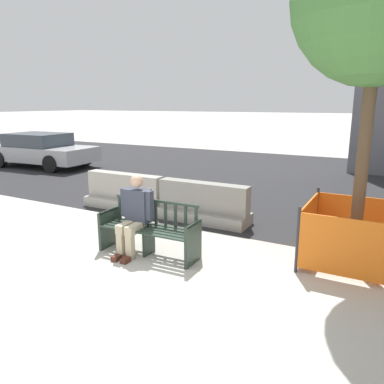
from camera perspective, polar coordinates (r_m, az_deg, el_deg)
The scene contains 8 objects.
ground_plane at distance 5.15m, azimuth -9.05°, elevation -15.16°, with size 200.00×200.00×0.00m, color #B7B2A8.
street_asphalt at distance 12.81m, azimuth 15.23°, elevation 1.90°, with size 120.00×12.00×0.01m, color #28282B.
street_bench at distance 6.23m, azimuth -6.51°, elevation -5.93°, with size 1.71×0.58×0.88m.
seated_person at distance 6.22m, azimuth -8.69°, elevation -3.18°, with size 0.58×0.73×1.31m.
jersey_barrier_centre at distance 7.90m, azimuth 1.72°, elevation -2.10°, with size 2.00×0.69×0.84m.
jersey_barrier_left at distance 9.04m, azimuth -10.19°, elevation -0.32°, with size 2.00×0.68×0.84m.
construction_fence at distance 6.28m, azimuth 23.58°, elevation -5.80°, with size 1.46×1.46×1.01m.
car_sedan_mid at distance 15.94m, azimuth -22.00°, elevation 5.99°, with size 4.42×2.16×1.31m.
Camera 1 is at (2.82, -3.55, 2.44)m, focal length 35.00 mm.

